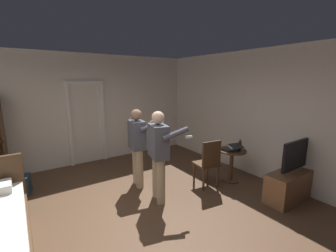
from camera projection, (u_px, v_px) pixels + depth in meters
name	position (u px, v px, depth m)	size (l,w,h in m)	color
ground_plane	(136.00, 222.00, 3.45)	(6.76, 6.76, 0.00)	brown
wall_back	(80.00, 110.00, 5.70)	(6.31, 0.12, 2.81)	silver
wall_right	(263.00, 115.00, 4.87)	(0.12, 6.39, 2.81)	silver
doorway_frame	(86.00, 117.00, 5.75)	(0.93, 0.08, 2.13)	white
tv_flatscreen	(293.00, 181.00, 4.12)	(1.27, 0.40, 1.11)	brown
side_table	(232.00, 160.00, 4.79)	(0.59, 0.59, 0.70)	#4C331E
laptop	(233.00, 148.00, 4.67)	(0.39, 0.39, 0.15)	black
bottle_on_table	(240.00, 145.00, 4.73)	(0.06, 0.06, 0.23)	#382B2E
wooden_chair	(208.00, 162.00, 4.49)	(0.47, 0.47, 0.99)	#4C331E
person_blue_shirt	(159.00, 150.00, 3.92)	(0.61, 0.74, 1.63)	tan
person_striped_shirt	(138.00, 143.00, 4.50)	(0.67, 0.63, 1.59)	tan
suitcase_dark	(16.00, 186.00, 4.21)	(0.46, 0.30, 0.38)	#1E2D38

